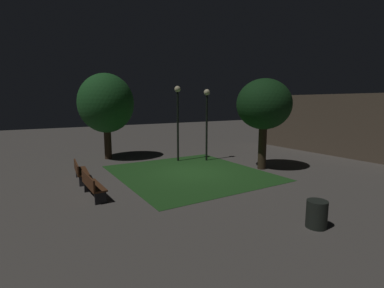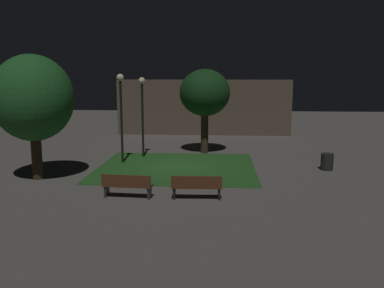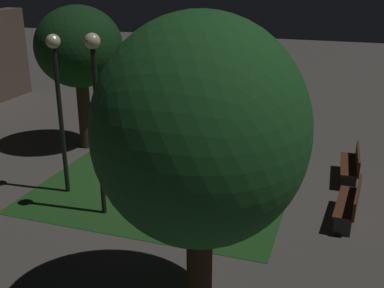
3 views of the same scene
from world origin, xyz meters
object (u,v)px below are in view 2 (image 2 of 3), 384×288
Objects in this scene: bench_near_trees at (127,185)px; lamp_post_plaza_west at (121,103)px; tree_back_left at (33,99)px; lamp_post_near_wall at (142,103)px; trash_bin at (327,162)px; tree_lawn_side at (205,93)px; bench_corner at (197,186)px.

bench_near_trees is 6.51m from lamp_post_plaza_west.
tree_back_left reaches higher than lamp_post_near_wall.
trash_bin is at bearing 30.24° from bench_near_trees.
tree_back_left reaches higher than bench_near_trees.
tree_back_left is 6.71× the size of trash_bin.
lamp_post_plaza_west is (-1.55, 5.79, 2.53)m from bench_near_trees.
tree_lawn_side reaches higher than lamp_post_plaza_west.
tree_back_left is at bearing 151.36° from bench_near_trees.
trash_bin is at bearing -5.45° from lamp_post_plaza_west.
bench_near_trees is 9.63m from trash_bin.
lamp_post_near_wall is (-3.28, 7.32, 2.43)m from bench_corner.
trash_bin is (5.82, 4.85, -0.09)m from bench_corner.
tree_back_left is 9.28m from tree_lawn_side.
tree_lawn_side is 6.03× the size of trash_bin.
tree_lawn_side is 4.94m from lamp_post_plaza_west.
tree_back_left is 4.44m from lamp_post_plaza_west.
bench_corner is 8.38m from lamp_post_near_wall.
lamp_post_plaza_west reaches higher than bench_corner.
tree_back_left is 1.23× the size of lamp_post_near_wall.
bench_corner is 7.87m from tree_back_left.
bench_near_trees is 0.41× the size of lamp_post_plaza_west.
tree_lawn_side is at bearing 35.07° from lamp_post_plaza_west.
tree_back_left is 1.11× the size of tree_lawn_side.
lamp_post_near_wall is 9.76m from trash_bin.
bench_near_trees is 7.75m from lamp_post_near_wall.
bench_corner is at bearing -89.90° from tree_lawn_side.
tree_back_left is 1.18× the size of lamp_post_plaza_west.
lamp_post_plaza_west is at bearing 49.94° from tree_back_left.
trash_bin is (9.10, -2.47, -2.52)m from lamp_post_near_wall.
tree_lawn_side is at bearing 147.08° from trash_bin.
tree_lawn_side is at bearing 42.10° from tree_back_left.
bench_corner is at bearing -65.86° from lamp_post_near_wall.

